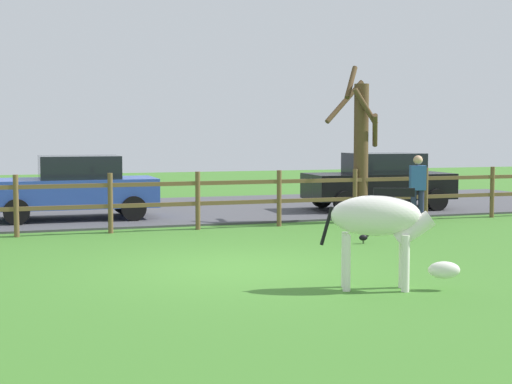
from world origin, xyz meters
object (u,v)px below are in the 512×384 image
(crow_on_grass, at_px, (364,237))
(parked_car_blue, at_px, (75,187))
(zebra, at_px, (382,223))
(visitor_near_fence, at_px, (418,186))
(parked_car_black, at_px, (380,181))
(bare_tree, at_px, (360,147))

(crow_on_grass, xyz_separation_m, parked_car_blue, (-4.96, 5.82, 0.72))
(zebra, height_order, visitor_near_fence, visitor_near_fence)
(parked_car_blue, bearing_deg, visitor_near_fence, -24.10)
(parked_car_blue, height_order, visitor_near_fence, visitor_near_fence)
(parked_car_black, distance_m, visitor_near_fence, 3.25)
(bare_tree, relative_size, parked_car_blue, 0.94)
(bare_tree, relative_size, visitor_near_fence, 2.32)
(parked_car_blue, distance_m, visitor_near_fence, 8.31)
(parked_car_blue, bearing_deg, parked_car_black, -1.51)
(parked_car_black, relative_size, visitor_near_fence, 2.49)
(visitor_near_fence, bearing_deg, parked_car_black, 77.91)
(bare_tree, distance_m, crow_on_grass, 4.08)
(bare_tree, relative_size, zebra, 2.07)
(crow_on_grass, bearing_deg, bare_tree, 64.81)
(zebra, xyz_separation_m, visitor_near_fence, (4.41, 6.49, -0.02))
(crow_on_grass, height_order, visitor_near_fence, visitor_near_fence)
(parked_car_black, bearing_deg, parked_car_blue, 178.49)
(bare_tree, bearing_deg, zebra, -114.40)
(bare_tree, xyz_separation_m, zebra, (-3.37, -7.42, -0.91))
(parked_car_blue, bearing_deg, crow_on_grass, -49.54)
(bare_tree, height_order, crow_on_grass, bare_tree)
(zebra, bearing_deg, bare_tree, 65.60)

